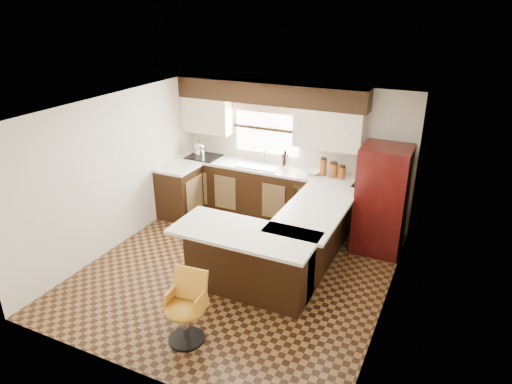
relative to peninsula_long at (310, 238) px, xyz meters
The scene contains 30 objects.
floor 1.18m from the peninsula_long, 145.22° to the right, with size 4.40×4.40×0.00m, color #49301A.
ceiling 2.24m from the peninsula_long, 145.22° to the right, with size 4.40×4.40×0.00m, color silver.
wall_back 1.96m from the peninsula_long, 119.74° to the left, with size 4.40×4.40×0.00m, color beige.
wall_front 3.06m from the peninsula_long, 107.67° to the right, with size 4.40×4.40×0.00m, color beige.
wall_left 3.15m from the peninsula_long, 168.23° to the right, with size 4.40×4.40×0.00m, color beige.
wall_right 1.55m from the peninsula_long, 27.51° to the right, with size 4.40×4.40×0.00m, color beige.
base_cab_back 1.86m from the peninsula_long, 136.64° to the left, with size 3.30×0.60×0.90m, color black.
base_cab_left 2.77m from the peninsula_long, 166.97° to the left, with size 0.60×0.70×0.90m, color black.
counter_back 1.92m from the peninsula_long, 136.64° to the left, with size 3.30×0.60×0.04m, color silver.
counter_left 2.81m from the peninsula_long, 166.97° to the left, with size 0.60×0.70×0.04m, color silver.
soffit 2.60m from the peninsula_long, 132.88° to the left, with size 3.40×0.35×0.36m, color black.
upper_cab_left 3.15m from the peninsula_long, 150.95° to the left, with size 0.94×0.35×0.64m, color beige.
upper_cab_right 1.90m from the peninsula_long, 98.93° to the left, with size 1.14×0.35×0.64m, color beige.
window_pane 2.36m from the peninsula_long, 132.00° to the left, with size 1.20×0.02×0.90m, color white.
valance 2.54m from the peninsula_long, 132.74° to the left, with size 1.30×0.06×0.18m, color #D19B93.
sink 1.95m from the peninsula_long, 138.13° to the left, with size 0.75×0.45×0.03m, color #B2B2B7.
dishwasher 1.05m from the peninsula_long, 109.47° to the left, with size 0.58×0.03×0.78m, color black.
cooktop 2.89m from the peninsula_long, 153.80° to the left, with size 0.58×0.50×0.03m, color black.
peninsula_long is the anchor object (origin of this frame).
peninsula_return 1.11m from the peninsula_long, 118.30° to the right, with size 1.65×0.60×0.90m, color black.
counter_pen_long 0.48m from the peninsula_long, ahead, with size 0.84×1.95×0.04m, color silver.
counter_pen_return 1.29m from the peninsula_long, 117.10° to the right, with size 1.89×0.84×0.04m, color silver.
refrigerator 1.29m from the peninsula_long, 48.26° to the left, with size 0.73×0.70×1.69m, color #3C0B0A.
bar_chair 2.30m from the peninsula_long, 109.07° to the right, with size 0.46×0.46×0.87m, color orange, non-canonical shape.
kettle 2.99m from the peninsula_long, 154.48° to the left, with size 0.22×0.22×0.29m, color silver, non-canonical shape.
percolator 1.70m from the peninsula_long, 125.97° to the left, with size 0.14×0.14×0.31m, color silver.
mixing_bowl 1.44m from the peninsula_long, 108.38° to the left, with size 0.26×0.26×0.06m, color white.
canister_large 1.46m from the peninsula_long, 100.97° to the left, with size 0.12×0.12×0.28m, color brown.
canister_med 1.43m from the peninsula_long, 93.11° to the left, with size 0.14×0.14×0.23m, color brown.
canister_small 1.43m from the peninsula_long, 86.77° to the left, with size 0.12×0.12×0.19m, color brown.
Camera 1 is at (2.68, -5.03, 3.68)m, focal length 32.00 mm.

